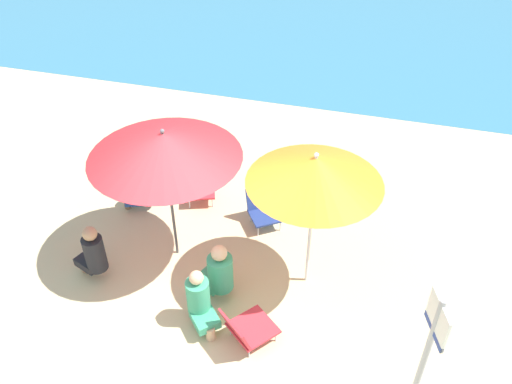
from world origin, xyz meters
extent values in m
plane|color=#D3BC8C|center=(0.00, 0.00, 0.00)|extent=(40.00, 40.00, 0.00)
cylinder|color=#4C4C51|center=(-0.62, 1.11, 1.04)|extent=(0.04, 0.04, 2.09)
cone|color=red|center=(-0.62, 1.11, 1.91)|extent=(2.02, 2.02, 0.36)
sphere|color=#4C4C51|center=(-0.62, 1.11, 2.12)|extent=(0.06, 0.06, 0.06)
cylinder|color=silver|center=(1.34, 1.08, 1.05)|extent=(0.04, 0.04, 2.10)
cone|color=orange|center=(1.34, 1.08, 1.92)|extent=(1.69, 1.69, 0.37)
sphere|color=silver|center=(1.34, 1.08, 2.13)|extent=(0.06, 0.06, 0.06)
cube|color=red|center=(0.89, -0.07, 0.20)|extent=(0.72, 0.72, 0.03)
cube|color=red|center=(0.72, -0.28, 0.37)|extent=(0.49, 0.43, 0.34)
cylinder|color=silver|center=(0.86, 0.22, 0.09)|extent=(0.02, 0.02, 0.18)
cylinder|color=silver|center=(1.18, -0.04, 0.09)|extent=(0.02, 0.02, 0.18)
cylinder|color=silver|center=(0.60, -0.09, 0.09)|extent=(0.02, 0.02, 0.18)
cylinder|color=silver|center=(0.92, -0.36, 0.09)|extent=(0.02, 0.02, 0.18)
cube|color=red|center=(-0.71, 2.39, 0.21)|extent=(0.62, 0.64, 0.03)
cube|color=red|center=(-0.80, 2.64, 0.40)|extent=(0.49, 0.30, 0.38)
cylinder|color=silver|center=(-0.46, 2.26, 0.10)|extent=(0.02, 0.02, 0.19)
cylinder|color=silver|center=(-0.82, 2.13, 0.10)|extent=(0.02, 0.02, 0.19)
cylinder|color=silver|center=(-0.60, 2.64, 0.10)|extent=(0.02, 0.02, 0.19)
cylinder|color=silver|center=(-0.96, 2.51, 0.10)|extent=(0.02, 0.02, 0.19)
cube|color=navy|center=(0.50, 2.04, 0.21)|extent=(0.63, 0.63, 0.03)
cube|color=navy|center=(0.36, 2.24, 0.40)|extent=(0.46, 0.38, 0.36)
cylinder|color=silver|center=(0.75, 2.00, 0.10)|extent=(0.02, 0.02, 0.20)
cylinder|color=silver|center=(0.45, 1.79, 0.10)|extent=(0.02, 0.02, 0.20)
cylinder|color=silver|center=(0.55, 2.29, 0.10)|extent=(0.02, 0.02, 0.20)
cylinder|color=silver|center=(0.24, 2.08, 0.10)|extent=(0.02, 0.02, 0.20)
cube|color=#2D519E|center=(-1.65, 1.93, 0.20)|extent=(0.46, 0.44, 0.12)
cylinder|color=#896042|center=(-1.80, 1.87, 0.10)|extent=(0.12, 0.12, 0.20)
cylinder|color=#2D519E|center=(-1.48, 1.99, 0.43)|extent=(0.33, 0.33, 0.45)
sphere|color=#896042|center=(-1.48, 1.99, 0.75)|extent=(0.19, 0.19, 0.19)
cube|color=#389970|center=(0.27, -0.10, 0.20)|extent=(0.46, 0.47, 0.12)
cylinder|color=#DBAD84|center=(0.38, -0.22, 0.10)|extent=(0.12, 0.12, 0.20)
cylinder|color=#389970|center=(0.14, 0.03, 0.45)|extent=(0.30, 0.30, 0.50)
sphere|color=#DBAD84|center=(0.14, 0.03, 0.79)|extent=(0.18, 0.18, 0.18)
cube|color=black|center=(-1.61, 0.36, 0.26)|extent=(0.44, 0.39, 0.12)
cylinder|color=tan|center=(-1.76, 0.42, 0.13)|extent=(0.12, 0.12, 0.26)
cylinder|color=black|center=(-1.44, 0.30, 0.53)|extent=(0.28, 0.28, 0.53)
sphere|color=tan|center=(-1.44, 0.30, 0.89)|extent=(0.20, 0.20, 0.20)
cube|color=#389970|center=(0.13, 0.51, 0.24)|extent=(0.46, 0.44, 0.12)
cylinder|color=#DBAD84|center=(-0.02, 0.57, 0.12)|extent=(0.12, 0.12, 0.24)
cylinder|color=#389970|center=(0.30, 0.45, 0.50)|extent=(0.34, 0.34, 0.51)
sphere|color=#DBAD84|center=(0.30, 0.45, 0.86)|extent=(0.21, 0.21, 0.21)
cylinder|color=#ADADB2|center=(2.73, -0.97, 1.16)|extent=(0.06, 0.06, 2.32)
cube|color=white|center=(2.73, -0.97, 2.09)|extent=(0.15, 0.39, 0.37)
cube|color=navy|center=(2.73, -0.97, 1.93)|extent=(0.16, 0.39, 0.06)
camera|label=1|loc=(2.03, -4.05, 5.61)|focal=37.14mm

